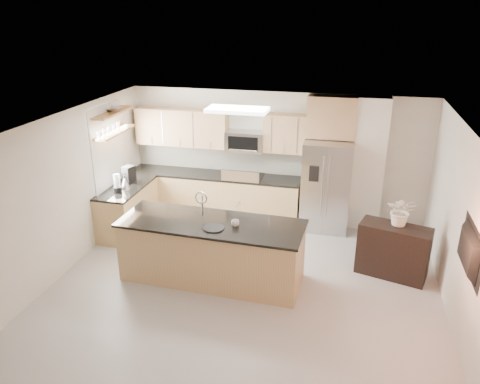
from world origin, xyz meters
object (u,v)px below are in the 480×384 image
(range, at_px, (243,197))
(cup, at_px, (235,223))
(island, at_px, (212,250))
(coffee_maker, at_px, (129,175))
(bowl, at_px, (114,108))
(microwave, at_px, (245,141))
(refrigerator, at_px, (326,186))
(flower_vase, at_px, (403,204))
(kettle, at_px, (125,183))
(television, at_px, (464,250))
(credenza, at_px, (393,251))
(blender, at_px, (117,184))
(platter, at_px, (214,228))

(range, bearing_deg, cup, -79.84)
(island, relative_size, coffee_maker, 8.78)
(range, xyz_separation_m, bowl, (-2.25, -0.90, 1.91))
(microwave, distance_m, refrigerator, 1.82)
(cup, xyz_separation_m, flower_vase, (2.49, 0.90, 0.20))
(refrigerator, distance_m, flower_vase, 1.98)
(kettle, height_order, flower_vase, flower_vase)
(bowl, distance_m, flower_vase, 5.33)
(television, bearing_deg, cup, 77.36)
(credenza, bearing_deg, cup, -145.31)
(range, bearing_deg, coffee_maker, -157.78)
(cup, bearing_deg, microwave, 99.67)
(bowl, bearing_deg, kettle, -50.04)
(television, bearing_deg, island, 77.94)
(island, height_order, cup, island)
(cup, xyz_separation_m, blender, (-2.51, 1.06, 0.02))
(microwave, height_order, credenza, microwave)
(kettle, height_order, coffee_maker, coffee_maker)
(refrigerator, bearing_deg, range, 178.40)
(refrigerator, bearing_deg, television, -58.96)
(flower_vase, bearing_deg, island, -163.58)
(television, bearing_deg, blender, 72.65)
(blender, bearing_deg, television, -17.35)
(credenza, distance_m, bowl, 5.52)
(cup, bearing_deg, flower_vase, 19.94)
(microwave, bearing_deg, flower_vase, -29.51)
(island, distance_m, flower_vase, 3.10)
(credenza, relative_size, flower_vase, 1.49)
(coffee_maker, relative_size, bowl, 0.92)
(credenza, bearing_deg, flower_vase, 68.64)
(kettle, bearing_deg, cup, -27.12)
(island, height_order, flower_vase, flower_vase)
(platter, distance_m, kettle, 2.59)
(island, distance_m, television, 3.65)
(microwave, bearing_deg, platter, -87.09)
(range, xyz_separation_m, coffee_maker, (-2.09, -0.86, 0.61))
(blender, distance_m, flower_vase, 5.00)
(range, distance_m, platter, 2.65)
(cup, bearing_deg, platter, -152.06)
(range, distance_m, blender, 2.56)
(microwave, relative_size, platter, 2.37)
(cup, relative_size, flower_vase, 0.17)
(island, xyz_separation_m, kettle, (-2.06, 1.21, 0.53))
(microwave, height_order, kettle, microwave)
(blender, bearing_deg, kettle, 76.27)
(kettle, xyz_separation_m, television, (5.54, -1.95, 0.32))
(range, xyz_separation_m, kettle, (-2.02, -1.17, 0.56))
(platter, bearing_deg, coffee_maker, 142.19)
(range, bearing_deg, credenza, -29.15)
(range, height_order, flower_vase, flower_vase)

